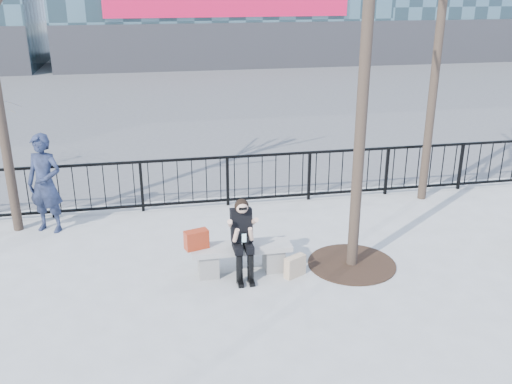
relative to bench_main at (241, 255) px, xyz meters
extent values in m
plane|color=gray|center=(0.00, 0.00, -0.30)|extent=(120.00, 120.00, 0.00)
cube|color=#474747|center=(0.00, 15.00, -0.30)|extent=(60.00, 23.00, 0.01)
cube|color=black|center=(0.00, 3.00, 0.78)|extent=(14.00, 0.05, 0.05)
cube|color=black|center=(0.00, 3.00, -0.18)|extent=(14.00, 0.05, 0.05)
cube|color=#2D2D30|center=(3.00, 21.96, 0.90)|extent=(18.00, 0.08, 2.40)
cube|color=#BF0C36|center=(3.00, 21.90, 2.90)|extent=(12.60, 0.12, 1.00)
cylinder|color=black|center=(1.90, -0.10, 3.45)|extent=(0.18, 0.18, 7.50)
cylinder|color=black|center=(4.50, 2.60, 3.20)|extent=(0.18, 0.18, 7.00)
cylinder|color=black|center=(1.90, -0.10, -0.29)|extent=(1.50, 1.50, 0.02)
cube|color=slate|center=(-0.55, 0.00, -0.10)|extent=(0.32, 0.38, 0.40)
cube|color=slate|center=(0.55, 0.00, -0.10)|extent=(0.32, 0.38, 0.40)
cube|color=gray|center=(0.00, 0.00, 0.14)|extent=(1.65, 0.46, 0.09)
cube|color=#9D2C13|center=(-0.73, 0.02, 0.35)|extent=(0.42, 0.28, 0.31)
cube|color=beige|center=(0.84, -0.30, -0.12)|extent=(0.39, 0.30, 0.35)
imported|color=black|center=(-3.37, 2.35, 0.66)|extent=(0.83, 0.70, 1.92)
camera|label=1|loc=(-1.33, -8.34, 4.31)|focal=40.00mm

